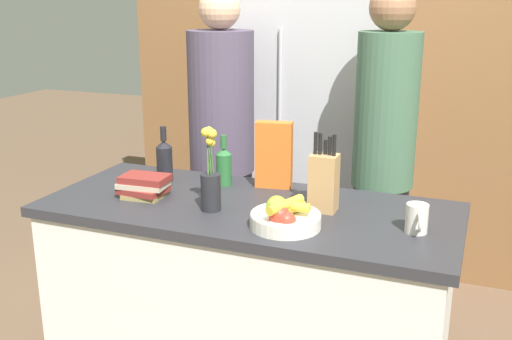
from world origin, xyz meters
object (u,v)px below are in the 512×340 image
Objects in this scene: knife_block at (324,181)px; bottle_oil at (164,159)px; bottle_vinegar at (224,165)px; person_at_sink at (222,142)px; person_in_blue at (384,151)px; fruit_bowl at (285,217)px; flower_vase at (211,182)px; coffee_mug at (417,219)px; book_stack at (144,186)px; cereal_box at (274,155)px; refrigerator at (308,133)px.

knife_block reaches higher than bottle_oil.
knife_block is at bearing -17.96° from bottle_vinegar.
person_in_blue is (0.81, 0.03, 0.02)m from person_at_sink.
bottle_oil is (-0.76, 0.12, -0.02)m from knife_block.
fruit_bowl is 1.00m from person_at_sink.
flower_vase reaches higher than fruit_bowl.
bottle_vinegar reaches higher than coffee_mug.
person_in_blue is at bearing 108.83° from coffee_mug.
person_in_blue is at bearing 39.82° from book_stack.
coffee_mug is at bearing -16.89° from bottle_vinegar.
person_at_sink is (-1.05, 0.68, 0.03)m from coffee_mug.
book_stack is at bearing -171.56° from knife_block.
fruit_bowl is at bearing -45.39° from person_at_sink.
flower_vase reaches higher than coffee_mug.
fruit_bowl is 0.78× the size of flower_vase.
cereal_box is 0.16× the size of person_at_sink.
flower_vase is 1.14× the size of cereal_box.
refrigerator is 6.10× the size of knife_block.
cereal_box is 1.16× the size of bottle_oil.
refrigerator reaches higher than person_at_sink.
knife_block is 2.61× the size of coffee_mug.
coffee_mug is (0.44, 0.12, 0.01)m from fruit_bowl.
bottle_oil is (-0.35, -1.04, 0.07)m from refrigerator.
knife_block is at bearing -70.65° from refrigerator.
cereal_box is (0.13, 0.36, 0.03)m from flower_vase.
coffee_mug is 0.89m from bottle_vinegar.
person_at_sink is (-0.28, -0.59, 0.06)m from refrigerator.
refrigerator is at bearing 71.78° from person_at_sink.
knife_block is 0.77m from bottle_oil.
person_at_sink is 0.81m from person_in_blue.
bottle_oil is at bearing 168.86° from coffee_mug.
knife_block is 0.90m from person_at_sink.
book_stack is 0.12× the size of person_in_blue.
bottle_oil reaches higher than book_stack.
bottle_vinegar is at bearing 163.11° from coffee_mug.
knife_block is at bearing 20.72° from flower_vase.
fruit_bowl is 0.89× the size of cereal_box.
flower_vase is 1.33× the size of bottle_oil.
bottle_vinegar is at bearing 7.75° from bottle_oil.
cereal_box is at bearing 114.49° from fruit_bowl.
coffee_mug is at bearing -58.08° from person_in_blue.
knife_block is 0.51m from bottle_vinegar.
coffee_mug is (0.77, -1.26, 0.03)m from refrigerator.
knife_block is 0.35m from cereal_box.
person_in_blue is (0.88, 0.48, 0.01)m from bottle_oil.
person_in_blue is (0.85, 0.71, 0.06)m from book_stack.
bottle_vinegar is at bearing 162.04° from knife_block.
knife_block is 0.17× the size of person_in_blue.
refrigerator reaches higher than coffee_mug.
bottle_oil is (-0.68, 0.34, 0.06)m from fruit_bowl.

